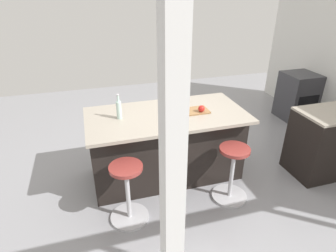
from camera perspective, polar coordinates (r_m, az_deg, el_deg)
The scene contains 9 objects.
ground_plane at distance 4.10m, azimuth 2.78°, elevation -9.43°, with size 8.10×8.10×0.00m, color gray.
oven_range at distance 6.08m, azimuth 24.66°, elevation 5.49°, with size 0.60×0.61×0.90m.
kitchen_island at distance 3.81m, azimuth -0.41°, elevation -3.77°, with size 2.01×1.02×0.96m.
stool_by_window at distance 3.57m, azimuth 12.72°, elevation -9.59°, with size 0.44×0.44×0.72m.
stool_middle at distance 3.24m, azimuth -8.08°, elevation -13.55°, with size 0.44×0.44×0.72m.
cutting_board at distance 3.63m, azimuth 5.32°, elevation 3.06°, with size 0.36×0.24×0.02m, color olive.
apple_green at distance 3.56m, azimuth 3.58°, elevation 3.45°, with size 0.07×0.07×0.07m, color #609E2D.
apple_red at distance 3.57m, azimuth 6.76°, elevation 3.50°, with size 0.08×0.08×0.08m, color red.
water_bottle at distance 3.43m, azimuth -9.87°, elevation 3.38°, with size 0.06×0.06×0.31m.
Camera 1 is at (1.12, 3.10, 2.43)m, focal length 30.21 mm.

